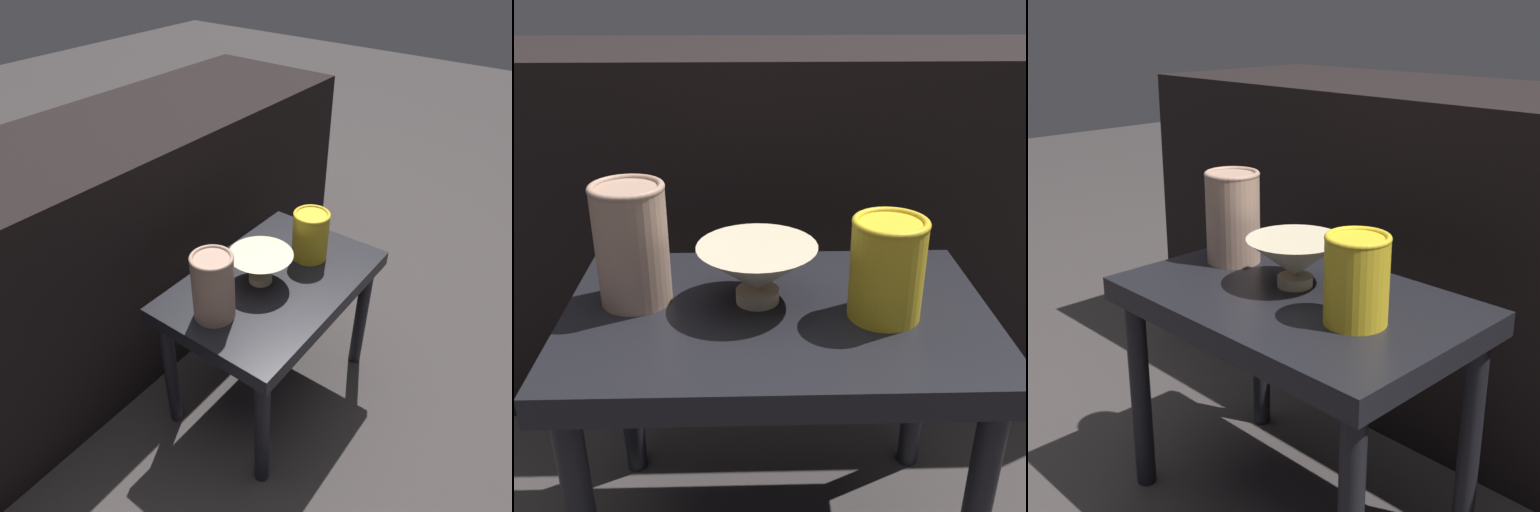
# 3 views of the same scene
# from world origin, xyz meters

# --- Properties ---
(table) EXTENTS (0.57, 0.37, 0.41)m
(table) POSITION_xyz_m (0.00, 0.00, 0.35)
(table) COLOR black
(table) RESTS_ON ground_plane
(couch_backdrop) EXTENTS (1.54, 0.50, 0.69)m
(couch_backdrop) POSITION_xyz_m (0.00, 0.54, 0.35)
(couch_backdrop) COLOR black
(couch_backdrop) RESTS_ON ground_plane
(bowl) EXTENTS (0.16, 0.16, 0.08)m
(bowl) POSITION_xyz_m (-0.03, 0.02, 0.46)
(bowl) COLOR #C1B293
(bowl) RESTS_ON table
(vase_textured_left) EXTENTS (0.10, 0.10, 0.17)m
(vase_textured_left) POSITION_xyz_m (-0.19, 0.03, 0.50)
(vase_textured_left) COLOR tan
(vase_textured_left) RESTS_ON table
(vase_colorful_right) EXTENTS (0.10, 0.10, 0.13)m
(vase_colorful_right) POSITION_xyz_m (0.14, -0.02, 0.48)
(vase_colorful_right) COLOR gold
(vase_colorful_right) RESTS_ON table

